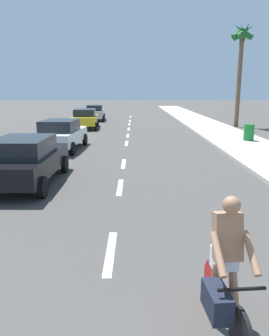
% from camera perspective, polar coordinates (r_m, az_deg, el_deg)
% --- Properties ---
extents(ground_plane, '(160.00, 160.00, 0.00)m').
position_cam_1_polar(ground_plane, '(20.61, -1.46, 4.82)').
color(ground_plane, '#423F3D').
extents(sidewalk_strip, '(3.60, 80.00, 0.14)m').
position_cam_1_polar(sidewalk_strip, '(23.41, 15.28, 5.55)').
color(sidewalk_strip, '#B2ADA3').
rests_on(sidewalk_strip, ground).
extents(lane_stripe_1, '(0.16, 1.80, 0.01)m').
position_cam_1_polar(lane_stripe_1, '(6.57, -4.34, -14.32)').
color(lane_stripe_1, white).
rests_on(lane_stripe_1, ground).
extents(lane_stripe_2, '(0.16, 1.80, 0.01)m').
position_cam_1_polar(lane_stripe_2, '(10.65, -2.67, -3.30)').
color(lane_stripe_2, white).
rests_on(lane_stripe_2, ground).
extents(lane_stripe_3, '(0.16, 1.80, 0.01)m').
position_cam_1_polar(lane_stripe_3, '(14.02, -2.07, 0.78)').
color(lane_stripe_3, white).
rests_on(lane_stripe_3, ground).
extents(lane_stripe_4, '(0.16, 1.80, 0.01)m').
position_cam_1_polar(lane_stripe_4, '(19.45, -1.54, 4.32)').
color(lane_stripe_4, white).
rests_on(lane_stripe_4, ground).
extents(lane_stripe_5, '(0.16, 1.80, 0.01)m').
position_cam_1_polar(lane_stripe_5, '(22.72, -1.34, 5.63)').
color(lane_stripe_5, white).
rests_on(lane_stripe_5, ground).
extents(lane_stripe_6, '(0.16, 1.80, 0.01)m').
position_cam_1_polar(lane_stripe_6, '(26.63, -1.17, 6.77)').
color(lane_stripe_6, white).
rests_on(lane_stripe_6, ground).
extents(lane_stripe_7, '(0.16, 1.80, 0.01)m').
position_cam_1_polar(lane_stripe_7, '(30.27, -1.06, 7.56)').
color(lane_stripe_7, white).
rests_on(lane_stripe_7, ground).
extents(lane_stripe_8, '(0.16, 1.80, 0.01)m').
position_cam_1_polar(lane_stripe_8, '(33.54, -0.97, 8.12)').
color(lane_stripe_8, white).
rests_on(lane_stripe_8, ground).
extents(lane_stripe_9, '(0.16, 1.80, 0.01)m').
position_cam_1_polar(lane_stripe_9, '(39.09, -0.86, 8.87)').
color(lane_stripe_9, white).
rests_on(lane_stripe_9, ground).
extents(cyclist, '(0.65, 1.71, 1.82)m').
position_cam_1_polar(cyclist, '(4.44, 15.15, -17.17)').
color(cyclist, black).
rests_on(cyclist, ground).
extents(parked_car_black, '(2.07, 4.47, 1.57)m').
position_cam_1_polar(parked_car_black, '(11.39, -18.54, 1.45)').
color(parked_car_black, black).
rests_on(parked_car_black, ground).
extents(parked_car_white, '(2.21, 4.48, 1.57)m').
position_cam_1_polar(parked_car_white, '(17.59, -12.75, 5.79)').
color(parked_car_white, white).
rests_on(parked_car_white, ground).
extents(parked_car_yellow, '(2.21, 4.46, 1.57)m').
position_cam_1_polar(parked_car_yellow, '(27.26, -8.70, 8.53)').
color(parked_car_yellow, gold).
rests_on(parked_car_yellow, ground).
extents(parked_car_silver, '(2.04, 4.11, 1.57)m').
position_cam_1_polar(parked_car_silver, '(34.28, -7.01, 9.54)').
color(parked_car_silver, '#B7BABF').
rests_on(parked_car_silver, ground).
extents(palm_tree_far, '(1.89, 1.85, 8.29)m').
position_cam_1_polar(palm_tree_far, '(29.55, 17.82, 19.28)').
color(palm_tree_far, brown).
rests_on(palm_tree_far, ground).
extents(trash_bin_far, '(0.60, 0.60, 0.96)m').
position_cam_1_polar(trash_bin_far, '(20.69, 19.00, 5.87)').
color(trash_bin_far, '#19722D').
rests_on(trash_bin_far, sidewalk_strip).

